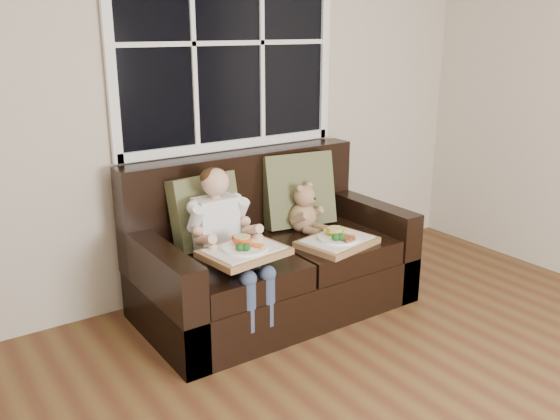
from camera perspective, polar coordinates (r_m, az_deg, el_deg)
window_back at (r=3.94m, az=-5.04°, el=15.72°), size 1.62×0.04×1.37m
loveseat at (r=3.82m, az=-1.06°, el=-4.90°), size 1.70×0.92×0.96m
pillow_left at (r=3.65m, az=-7.20°, el=-0.11°), size 0.46×0.24×0.45m
pillow_right at (r=4.00m, az=1.75°, el=1.95°), size 0.52×0.30×0.51m
child at (r=3.43m, az=-5.40°, el=-1.87°), size 0.36×0.59×0.81m
teddy_bear at (r=3.91m, az=2.33°, el=-0.13°), size 0.23×0.28×0.34m
tray_left at (r=3.26m, az=-3.48°, el=-3.91°), size 0.48×0.39×0.10m
tray_right at (r=3.69m, az=5.54°, el=-2.94°), size 0.51×0.42×0.10m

